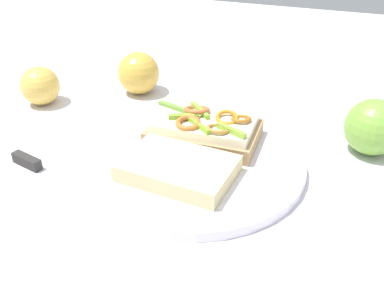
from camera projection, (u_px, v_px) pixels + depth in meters
The scene contains 8 objects.
ground_plane at pixel (192, 165), 0.61m from camera, with size 2.00×2.00×0.00m, color silver.
plate at pixel (192, 161), 0.61m from camera, with size 0.32×0.32×0.01m, color white.
sandwich at pixel (203, 128), 0.64m from camera, with size 0.16×0.11×0.05m.
bread_slice_side at pixel (179, 169), 0.56m from camera, with size 0.14×0.10×0.02m, color beige.
apple_0 at pixel (373, 127), 0.62m from camera, with size 0.08×0.08×0.08m, color #77AE3D.
apple_1 at pixel (139, 73), 0.81m from camera, with size 0.08×0.08×0.08m, color gold.
apple_2 at pixel (40, 86), 0.77m from camera, with size 0.07×0.07×0.07m, color #E1B84D.
knife at pixel (19, 158), 0.62m from camera, with size 0.13×0.04×0.02m.
Camera 1 is at (-0.18, 0.48, 0.34)m, focal length 40.53 mm.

